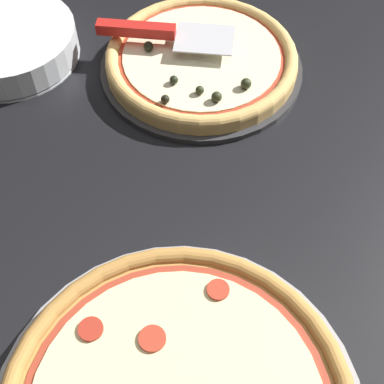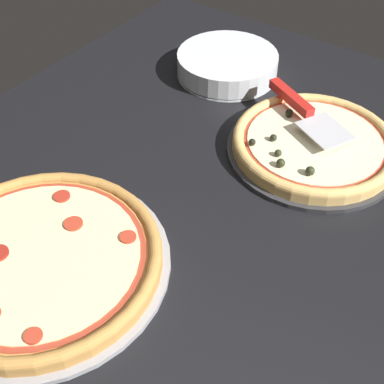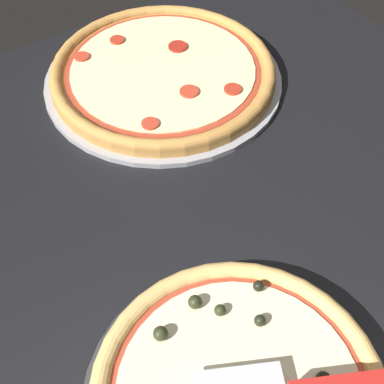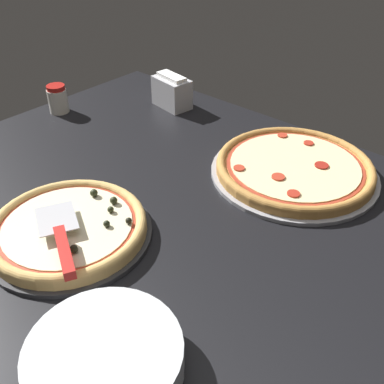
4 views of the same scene
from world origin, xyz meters
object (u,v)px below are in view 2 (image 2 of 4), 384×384
at_px(pizza_front, 314,143).
at_px(pizza_back, 40,258).
at_px(serving_spatula, 299,105).
at_px(plate_stack, 227,64).

bearing_deg(pizza_front, pizza_back, 66.08).
bearing_deg(serving_spatula, pizza_front, 140.21).
bearing_deg(plate_stack, pizza_front, 153.24).
xyz_separation_m(pizza_back, serving_spatula, (-0.17, -0.59, 0.04)).
distance_m(pizza_back, plate_stack, 0.69).
height_order(pizza_front, plate_stack, plate_stack).
relative_size(pizza_front, plate_stack, 1.36).
relative_size(pizza_front, pizza_back, 0.83).
relative_size(pizza_back, serving_spatula, 1.72).
distance_m(serving_spatula, plate_stack, 0.26).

